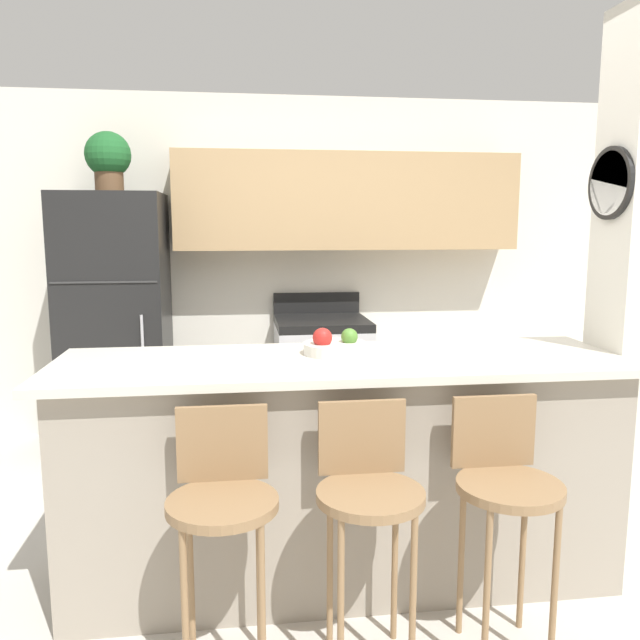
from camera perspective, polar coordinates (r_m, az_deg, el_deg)
The scene contains 11 objects.
ground_plane at distance 3.10m, azimuth 2.02°, elevation -22.25°, with size 14.00×14.00×0.00m, color beige.
wall_back at distance 4.81m, azimuth -0.38°, elevation 7.30°, with size 5.60×0.38×2.55m.
counter_bar at distance 2.87m, azimuth 2.08°, elevation -13.41°, with size 2.48×0.76×1.02m.
refrigerator at distance 4.59m, azimuth -18.11°, elevation -0.36°, with size 0.70×0.69×1.81m.
stove_range at distance 4.66m, azimuth 0.15°, elevation -5.36°, with size 0.67×0.66×1.07m.
bar_stool_left at distance 2.28m, azimuth -8.88°, elevation -16.21°, with size 0.39×0.39×0.95m.
bar_stool_mid at distance 2.33m, azimuth 4.42°, elevation -15.64°, with size 0.39×0.39×0.95m.
bar_stool_right at distance 2.48m, azimuth 16.56°, elevation -14.42°, with size 0.39×0.39×0.95m.
potted_plant_on_fridge at distance 4.56m, azimuth -18.80°, elevation 13.79°, with size 0.30×0.30×0.41m.
fruit_bowl at distance 2.80m, azimuth 1.39°, elevation -2.39°, with size 0.29×0.29×0.12m.
trash_bin at distance 4.46m, azimuth -10.90°, elevation -9.77°, with size 0.28×0.28×0.38m.
Camera 1 is at (-0.45, -2.62, 1.59)m, focal length 35.00 mm.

